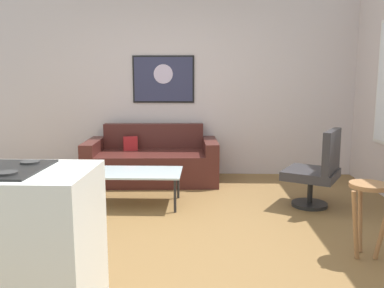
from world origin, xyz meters
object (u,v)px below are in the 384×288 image
object	(u,v)px
couch	(152,162)
armchair	(318,170)
bar_stool	(368,201)
wall_painting	(163,79)
coffee_table	(135,174)

from	to	relation	value
couch	armchair	bearing A→B (deg)	-29.42
couch	armchair	size ratio (longest dim) A/B	2.10
couch	bar_stool	distance (m)	3.17
couch	wall_painting	bearing A→B (deg)	74.90
coffee_table	armchair	distance (m)	2.07
bar_stool	wall_painting	world-z (taller)	wall_painting
armchair	coffee_table	bearing A→B (deg)	179.15
armchair	bar_stool	bearing A→B (deg)	-88.49
coffee_table	bar_stool	distance (m)	2.48
couch	armchair	xyz separation A→B (m)	(2.01, -1.13, 0.16)
bar_stool	wall_painting	size ratio (longest dim) A/B	0.67
bar_stool	coffee_table	bearing A→B (deg)	147.99
couch	wall_painting	distance (m)	1.26
coffee_table	bar_stool	size ratio (longest dim) A/B	1.74
couch	wall_painting	world-z (taller)	wall_painting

